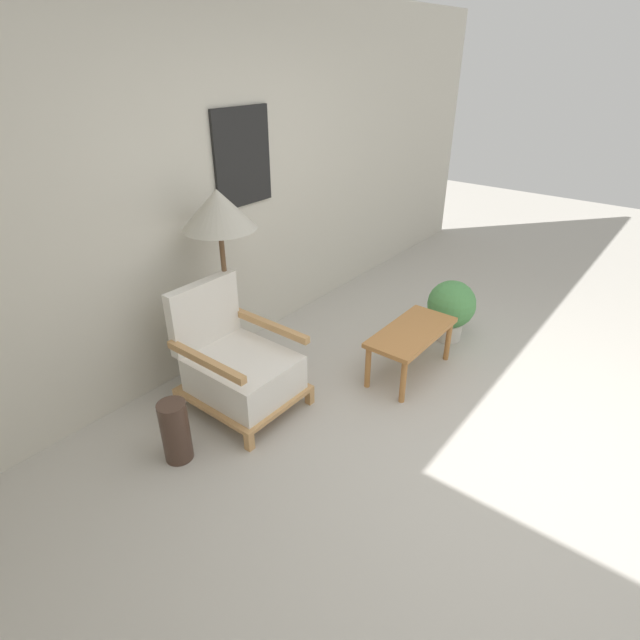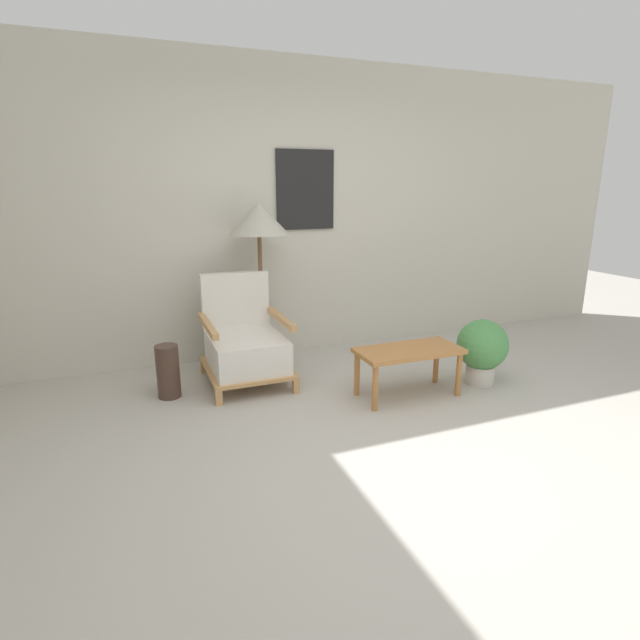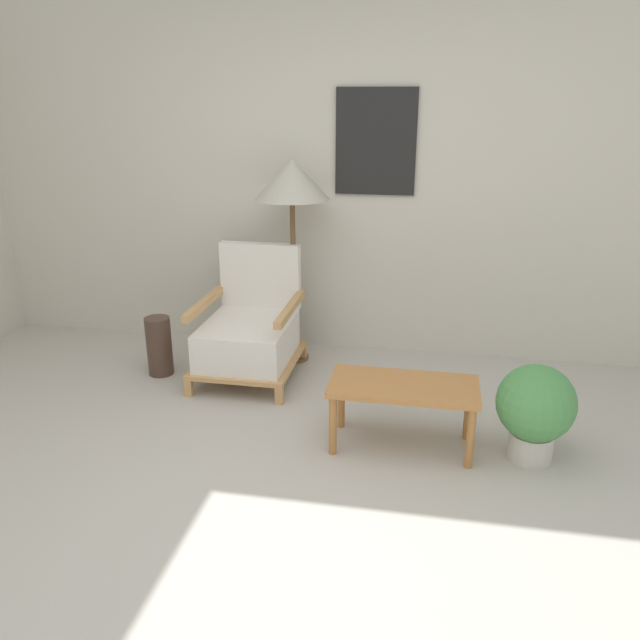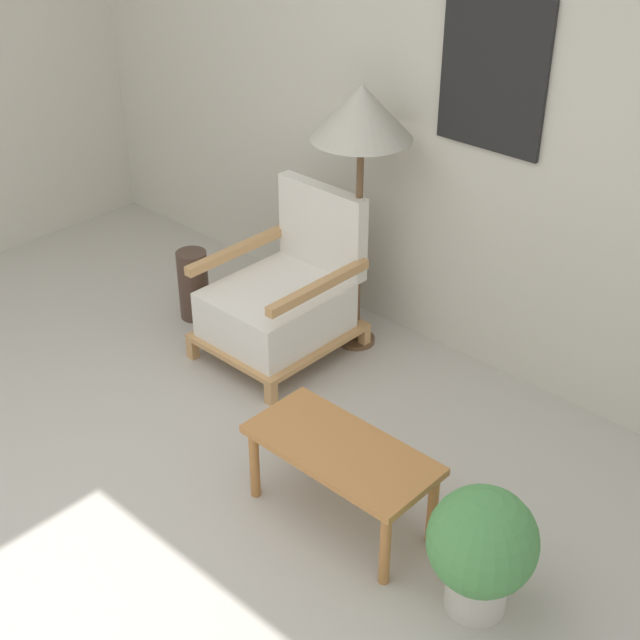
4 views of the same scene
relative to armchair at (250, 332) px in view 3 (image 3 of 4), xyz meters
The scene contains 7 objects.
ground_plane 1.80m from the armchair, 72.32° to the right, with size 14.00×14.00×0.00m, color #B7B2A8.
wall_back 1.34m from the armchair, 50.92° to the left, with size 8.00×0.09×2.70m.
armchair is the anchor object (origin of this frame).
floor_lamp 1.05m from the armchair, 54.16° to the left, with size 0.51×0.51×1.46m.
coffee_table 1.34m from the armchair, 34.78° to the right, with size 0.81×0.38×0.38m.
vase 0.65m from the armchair, behind, with size 0.18×0.18×0.42m, color #473328.
potted_plant 1.95m from the armchair, 23.23° to the right, with size 0.41×0.41×0.54m.
Camera 3 is at (0.68, -2.16, 1.86)m, focal length 35.00 mm.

